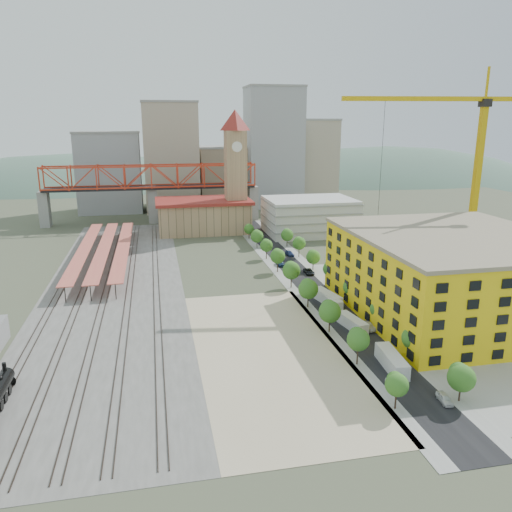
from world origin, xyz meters
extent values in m
plane|color=#474C38|center=(0.00, 0.00, 0.00)|extent=(400.00, 400.00, 0.00)
cube|color=#605E59|center=(-36.00, 17.50, 0.03)|extent=(36.00, 165.00, 0.06)
cube|color=tan|center=(-4.00, -31.50, 0.03)|extent=(28.00, 67.00, 0.06)
cube|color=black|center=(16.00, 15.00, 0.03)|extent=(12.00, 170.00, 0.06)
cube|color=gray|center=(10.50, 15.00, 0.02)|extent=(3.00, 170.00, 0.04)
cube|color=gray|center=(21.50, 15.00, 0.02)|extent=(3.00, 170.00, 0.04)
cube|color=gray|center=(45.00, -20.00, 0.03)|extent=(50.00, 90.00, 0.06)
cube|color=#382B23|center=(-50.72, 17.50, 0.15)|extent=(0.12, 160.00, 0.18)
cube|color=#382B23|center=(-49.28, 17.50, 0.15)|extent=(0.12, 160.00, 0.18)
cube|color=#382B23|center=(-44.72, 17.50, 0.15)|extent=(0.12, 160.00, 0.18)
cube|color=#382B23|center=(-43.28, 17.50, 0.15)|extent=(0.12, 160.00, 0.18)
cube|color=#382B23|center=(-38.72, 17.50, 0.15)|extent=(0.12, 160.00, 0.18)
cube|color=#382B23|center=(-37.28, 17.50, 0.15)|extent=(0.12, 160.00, 0.18)
cube|color=#382B23|center=(-32.72, 17.50, 0.15)|extent=(0.12, 160.00, 0.18)
cube|color=#382B23|center=(-31.28, 17.50, 0.15)|extent=(0.12, 160.00, 0.18)
cube|color=#382B23|center=(-25.72, 17.50, 0.15)|extent=(0.12, 160.00, 0.18)
cube|color=#382B23|center=(-24.28, 17.50, 0.15)|extent=(0.12, 160.00, 0.18)
cube|color=#D16850|center=(-47.00, 45.00, 4.00)|extent=(4.00, 80.00, 0.25)
cylinder|color=black|center=(-47.00, 45.00, 2.00)|extent=(0.24, 0.24, 4.00)
cube|color=#D16850|center=(-41.00, 45.00, 4.00)|extent=(4.00, 80.00, 0.25)
cylinder|color=black|center=(-41.00, 45.00, 2.00)|extent=(0.24, 0.24, 4.00)
cube|color=#D16850|center=(-35.00, 45.00, 4.00)|extent=(4.00, 80.00, 0.25)
cylinder|color=black|center=(-35.00, 45.00, 2.00)|extent=(0.24, 0.24, 4.00)
cube|color=tan|center=(-5.00, 82.00, 6.00)|extent=(36.00, 22.00, 12.00)
cube|color=maroon|center=(-5.00, 82.00, 12.50)|extent=(38.00, 24.00, 1.20)
cube|color=tan|center=(8.00, 80.00, 20.00)|extent=(8.00, 8.00, 40.00)
pyramid|color=maroon|center=(8.00, 80.00, 48.00)|extent=(12.00, 12.00, 8.00)
cylinder|color=white|center=(8.00, 75.90, 34.00)|extent=(4.00, 0.30, 4.00)
cube|color=silver|center=(36.00, 70.00, 7.00)|extent=(34.00, 26.00, 14.00)
cube|color=gray|center=(-70.00, 105.00, 7.50)|extent=(4.00, 6.00, 15.00)
cube|color=gray|center=(20.00, 105.00, 7.50)|extent=(4.00, 6.00, 15.00)
cube|color=gray|center=(-25.00, 105.00, 7.50)|extent=(4.00, 6.00, 15.00)
cube|color=black|center=(-25.00, 105.00, 15.50)|extent=(90.00, 9.00, 1.00)
cube|color=yellow|center=(42.00, -20.00, 9.00)|extent=(44.00, 50.00, 18.00)
cube|color=gray|center=(42.00, -20.00, 18.40)|extent=(44.60, 50.60, 0.80)
cube|color=#9EA0A3|center=(-45.00, 140.00, 19.00)|extent=(30.00, 25.00, 38.00)
cube|color=#B2A58C|center=(-15.00, 135.00, 26.00)|extent=(26.00, 22.00, 52.00)
cube|color=gray|center=(12.00, 150.00, 15.00)|extent=(24.00, 24.00, 30.00)
cube|color=#9EA0A3|center=(38.00, 140.00, 30.00)|extent=(28.00, 22.00, 60.00)
cube|color=#B2A58C|center=(62.00, 145.00, 22.00)|extent=(22.00, 20.00, 44.00)
cube|color=brown|center=(-2.00, 160.00, 13.00)|extent=(20.00, 20.00, 26.00)
ellipsoid|color=#4C6B59|center=(-80.00, 260.00, -68.00)|extent=(396.00, 216.00, 180.00)
ellipsoid|color=#4C6B59|center=(40.00, 260.00, -92.00)|extent=(484.00, 264.00, 220.00)
ellipsoid|color=#4C6B59|center=(160.00, 260.00, -70.00)|extent=(418.00, 228.00, 190.00)
cylinder|color=black|center=(-50.00, -36.41, 4.01)|extent=(0.67, 0.67, 1.53)
sphere|color=black|center=(-50.00, -39.28, 3.54)|extent=(0.96, 0.96, 0.96)
cone|color=black|center=(-50.00, -34.69, 0.86)|extent=(2.49, 1.53, 2.49)
cube|color=gold|center=(65.91, 9.33, 23.56)|extent=(1.68, 1.68, 47.12)
cube|color=black|center=(65.91, 9.33, 48.16)|extent=(2.62, 2.62, 2.09)
cube|color=gold|center=(46.23, 12.23, 49.21)|extent=(39.55, 7.03, 1.26)
cube|color=gold|center=(72.13, 8.42, 49.21)|extent=(12.61, 3.07, 1.26)
cube|color=gold|center=(65.91, 9.33, 53.40)|extent=(0.52, 0.52, 8.38)
cube|color=silver|center=(16.00, -42.62, 1.42)|extent=(3.66, 10.58, 2.84)
cube|color=silver|center=(16.00, -24.15, 1.25)|extent=(3.95, 9.44, 2.51)
cube|color=silver|center=(16.00, -10.32, 1.31)|extent=(3.12, 9.69, 2.61)
cube|color=silver|center=(16.00, -8.06, 1.38)|extent=(4.75, 10.39, 2.75)
imported|color=silver|center=(13.00, -49.29, 0.67)|extent=(1.80, 4.03, 1.35)
imported|color=#9FA0A5|center=(13.00, -16.24, 0.72)|extent=(2.11, 4.54, 1.44)
imported|color=black|center=(13.00, -16.70, 0.69)|extent=(2.90, 5.21, 1.38)
imported|color=navy|center=(13.00, 26.52, 0.78)|extent=(2.50, 5.50, 1.56)
imported|color=silver|center=(19.00, -54.90, 0.67)|extent=(2.02, 4.09, 1.34)
imported|color=#95959A|center=(19.00, -25.48, 0.76)|extent=(2.23, 4.79, 1.52)
imported|color=black|center=(19.00, 16.10, 0.72)|extent=(2.43, 5.18, 1.43)
imported|color=navy|center=(19.00, 37.39, 0.71)|extent=(2.45, 5.08, 1.43)
camera|label=1|loc=(-24.44, -117.72, 42.87)|focal=35.00mm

